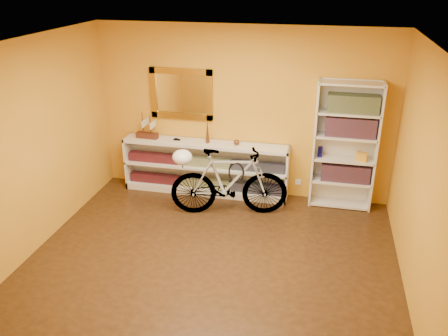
% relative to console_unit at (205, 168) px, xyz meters
% --- Properties ---
extents(floor, '(4.50, 4.00, 0.01)m').
position_rel_console_unit_xyz_m(floor, '(0.55, -1.81, -0.43)').
color(floor, black).
rests_on(floor, ground).
extents(ceiling, '(4.50, 4.00, 0.01)m').
position_rel_console_unit_xyz_m(ceiling, '(0.55, -1.81, 2.18)').
color(ceiling, silver).
rests_on(ceiling, ground).
extents(back_wall, '(4.50, 0.01, 2.60)m').
position_rel_console_unit_xyz_m(back_wall, '(0.55, 0.19, 0.88)').
color(back_wall, orange).
rests_on(back_wall, ground).
extents(left_wall, '(0.01, 4.00, 2.60)m').
position_rel_console_unit_xyz_m(left_wall, '(-1.71, -1.81, 0.88)').
color(left_wall, orange).
rests_on(left_wall, ground).
extents(right_wall, '(0.01, 4.00, 2.60)m').
position_rel_console_unit_xyz_m(right_wall, '(2.80, -1.81, 0.88)').
color(right_wall, orange).
rests_on(right_wall, ground).
extents(gilt_mirror, '(0.98, 0.06, 0.78)m').
position_rel_console_unit_xyz_m(gilt_mirror, '(-0.40, 0.15, 1.12)').
color(gilt_mirror, olive).
rests_on(gilt_mirror, back_wall).
extents(wall_socket, '(0.09, 0.02, 0.09)m').
position_rel_console_unit_xyz_m(wall_socket, '(1.45, 0.17, -0.17)').
color(wall_socket, silver).
rests_on(wall_socket, back_wall).
extents(console_unit, '(2.60, 0.35, 0.85)m').
position_rel_console_unit_xyz_m(console_unit, '(0.00, 0.00, 0.00)').
color(console_unit, silver).
rests_on(console_unit, floor).
extents(cd_row_lower, '(2.50, 0.13, 0.14)m').
position_rel_console_unit_xyz_m(cd_row_lower, '(0.00, -0.02, -0.26)').
color(cd_row_lower, black).
rests_on(cd_row_lower, console_unit).
extents(cd_row_upper, '(2.50, 0.13, 0.14)m').
position_rel_console_unit_xyz_m(cd_row_upper, '(0.00, -0.02, 0.11)').
color(cd_row_upper, navy).
rests_on(cd_row_upper, console_unit).
extents(model_ship, '(0.35, 0.15, 0.41)m').
position_rel_console_unit_xyz_m(model_ship, '(-0.94, 0.00, 0.63)').
color(model_ship, '#3E1A11').
rests_on(model_ship, console_unit).
extents(toy_car, '(0.00, 0.00, 0.00)m').
position_rel_console_unit_xyz_m(toy_car, '(-0.45, 0.00, 0.43)').
color(toy_car, black).
rests_on(toy_car, console_unit).
extents(bronze_ornament, '(0.06, 0.06, 0.37)m').
position_rel_console_unit_xyz_m(bronze_ornament, '(0.04, 0.00, 0.61)').
color(bronze_ornament, brown).
rests_on(bronze_ornament, console_unit).
extents(decorative_orb, '(0.09, 0.09, 0.09)m').
position_rel_console_unit_xyz_m(decorative_orb, '(0.50, 0.00, 0.47)').
color(decorative_orb, brown).
rests_on(decorative_orb, console_unit).
extents(bookcase, '(0.90, 0.30, 1.90)m').
position_rel_console_unit_xyz_m(bookcase, '(2.08, 0.03, 0.52)').
color(bookcase, silver).
rests_on(bookcase, floor).
extents(book_row_a, '(0.70, 0.22, 0.26)m').
position_rel_console_unit_xyz_m(book_row_a, '(2.13, 0.03, 0.12)').
color(book_row_a, maroon).
rests_on(book_row_a, bookcase).
extents(book_row_b, '(0.70, 0.22, 0.28)m').
position_rel_console_unit_xyz_m(book_row_b, '(2.13, 0.03, 0.83)').
color(book_row_b, maroon).
rests_on(book_row_b, bookcase).
extents(book_row_c, '(0.70, 0.22, 0.25)m').
position_rel_console_unit_xyz_m(book_row_c, '(2.13, 0.03, 1.16)').
color(book_row_c, navy).
rests_on(book_row_c, bookcase).
extents(travel_mug, '(0.07, 0.07, 0.16)m').
position_rel_console_unit_xyz_m(travel_mug, '(1.74, 0.01, 0.42)').
color(travel_mug, navy).
rests_on(travel_mug, bookcase).
extents(red_tin, '(0.16, 0.16, 0.16)m').
position_rel_console_unit_xyz_m(red_tin, '(1.88, 0.06, 1.12)').
color(red_tin, maroon).
rests_on(red_tin, bookcase).
extents(yellow_bag, '(0.18, 0.15, 0.12)m').
position_rel_console_unit_xyz_m(yellow_bag, '(2.33, -0.01, 0.40)').
color(yellow_bag, gold).
rests_on(yellow_bag, bookcase).
extents(bicycle, '(0.80, 1.77, 1.01)m').
position_rel_console_unit_xyz_m(bicycle, '(0.51, -0.60, 0.08)').
color(bicycle, silver).
rests_on(bicycle, floor).
extents(helmet, '(0.28, 0.27, 0.21)m').
position_rel_console_unit_xyz_m(helmet, '(-0.13, -0.74, 0.46)').
color(helmet, white).
rests_on(helmet, bicycle).
extents(u_lock, '(0.23, 0.02, 0.23)m').
position_rel_console_unit_xyz_m(u_lock, '(0.61, -0.57, 0.23)').
color(u_lock, black).
rests_on(u_lock, bicycle).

